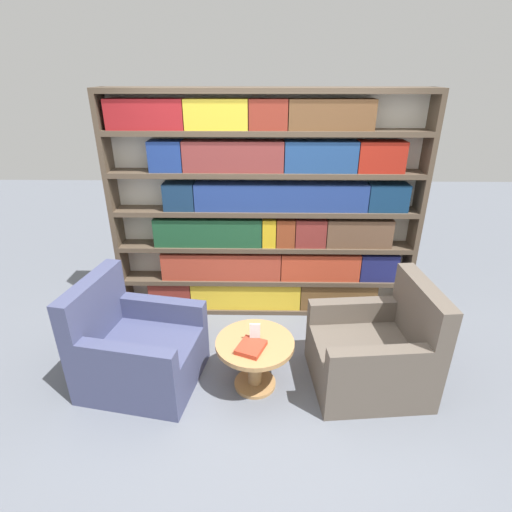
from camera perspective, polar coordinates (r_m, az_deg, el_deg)
The scene contains 7 objects.
ground_plane at distance 3.53m, azimuth 1.27°, elevation -19.08°, with size 14.00×14.00×0.00m, color slate.
bookshelf at distance 4.09m, azimuth 1.67°, elevation 6.16°, with size 3.11×0.30×2.32m.
armchair_left at distance 3.61m, azimuth -16.67°, elevation -12.76°, with size 1.04×0.95×0.94m.
armchair_right at distance 3.58m, azimuth 16.60°, elevation -13.15°, with size 0.98×0.88×0.94m.
coffee_table at distance 3.40m, azimuth -0.15°, elevation -13.86°, with size 0.65×0.65×0.45m.
table_sign at distance 3.27m, azimuth -0.16°, elevation -11.08°, with size 0.09×0.06×0.17m.
stray_book at distance 3.22m, azimuth -0.72°, elevation -12.91°, with size 0.26×0.28×0.04m.
Camera 1 is at (-0.03, -2.53, 2.46)m, focal length 28.00 mm.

